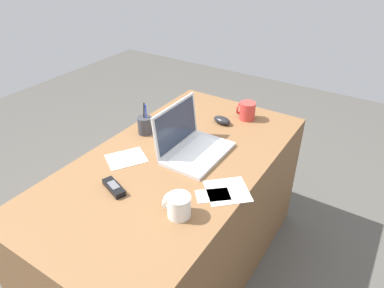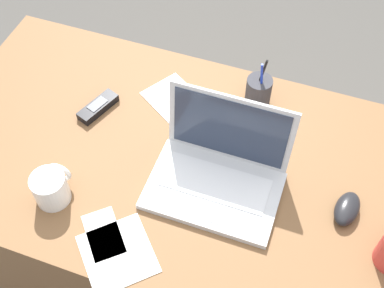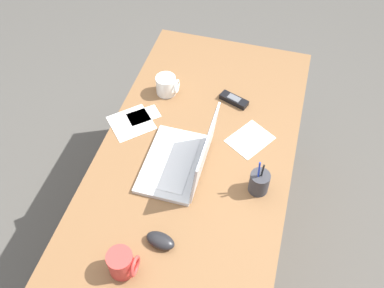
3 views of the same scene
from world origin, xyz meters
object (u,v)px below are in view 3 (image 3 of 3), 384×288
pen_holder (259,182)px  computer_mouse (160,241)px  laptop (183,160)px  coffee_mug_white (122,263)px  coffee_mug_tall (167,85)px  cordless_phone (234,100)px

pen_holder → computer_mouse: bearing=-42.7°
laptop → coffee_mug_white: size_ratio=3.44×
computer_mouse → laptop: bearing=-167.6°
coffee_mug_white → pen_holder: 0.57m
coffee_mug_white → coffee_mug_tall: coffee_mug_white is taller
laptop → cordless_phone: 0.43m
coffee_mug_white → cordless_phone: (-0.87, 0.19, -0.04)m
laptop → pen_holder: bearing=85.3°
laptop → cordless_phone: (-0.41, 0.12, -0.03)m
pen_holder → coffee_mug_white: bearing=-40.8°
laptop → computer_mouse: (0.34, 0.02, -0.03)m
coffee_mug_white → coffee_mug_tall: bearing=-172.0°
coffee_mug_tall → cordless_phone: coffee_mug_tall is taller
computer_mouse → pen_holder: 0.42m
coffee_mug_white → pen_holder: (-0.44, 0.38, -0.00)m
laptop → computer_mouse: size_ratio=3.24×
coffee_mug_tall → pen_holder: pen_holder is taller
coffee_mug_white → cordless_phone: 0.89m
computer_mouse → coffee_mug_tall: coffee_mug_tall is taller
coffee_mug_white → pen_holder: bearing=139.2°
laptop → pen_holder: laptop is taller
computer_mouse → coffee_mug_white: 0.16m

